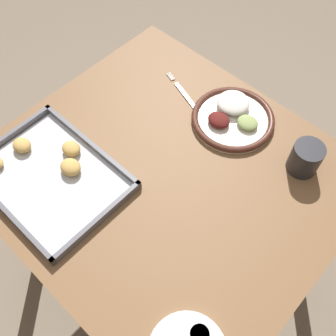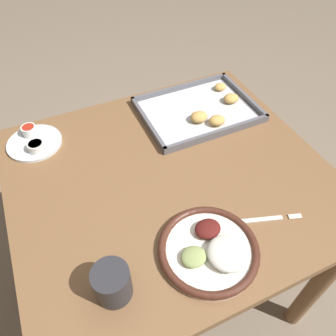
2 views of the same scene
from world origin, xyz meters
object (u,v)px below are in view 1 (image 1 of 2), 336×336
object	(u,v)px
fork	(186,96)
drinking_cup	(305,158)
baking_tray	(50,173)
dinner_plate	(233,117)

from	to	relation	value
fork	drinking_cup	bearing A→B (deg)	-159.02
fork	baking_tray	xyz separation A→B (m)	(0.08, 0.46, 0.01)
fork	baking_tray	distance (m)	0.47
dinner_plate	drinking_cup	distance (m)	0.24
dinner_plate	fork	xyz separation A→B (m)	(0.16, 0.03, -0.01)
dinner_plate	fork	size ratio (longest dim) A/B	1.23
baking_tray	drinking_cup	xyz separation A→B (m)	(-0.48, -0.48, 0.03)
fork	dinner_plate	bearing A→B (deg)	-153.12
dinner_plate	fork	distance (m)	0.16
dinner_plate	drinking_cup	bearing A→B (deg)	178.99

